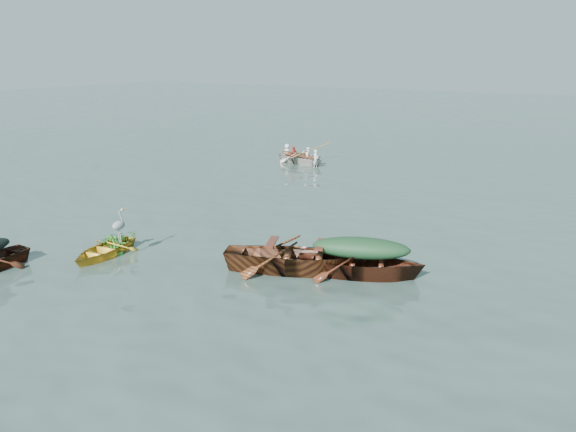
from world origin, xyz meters
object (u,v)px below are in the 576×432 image
open_wooden_boat (296,272)px  heron (119,230)px  green_tarp_boat (360,276)px  yellow_dinghy (104,256)px  rowed_boat (301,164)px

open_wooden_boat → heron: (-4.45, -1.59, 0.80)m
green_tarp_boat → heron: 6.37m
yellow_dinghy → rowed_boat: size_ratio=0.70×
green_tarp_boat → yellow_dinghy: bearing=89.1°
yellow_dinghy → green_tarp_boat: 6.87m
yellow_dinghy → open_wooden_boat: size_ratio=0.53×
rowed_boat → heron: (2.44, -13.94, 0.80)m
open_wooden_boat → rowed_boat: 14.14m
yellow_dinghy → rowed_boat: bearing=90.5°
green_tarp_boat → rowed_boat: 14.48m
rowed_boat → heron: bearing=-156.8°
open_wooden_boat → rowed_boat: open_wooden_boat is taller
yellow_dinghy → green_tarp_boat: size_ratio=0.61×
heron → yellow_dinghy: bearing=-174.8°
open_wooden_boat → green_tarp_boat: bearing=-92.0°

